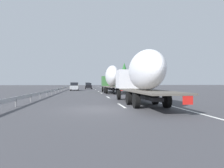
{
  "coord_description": "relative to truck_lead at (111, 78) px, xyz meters",
  "views": [
    {
      "loc": [
        -13.5,
        0.99,
        1.74
      ],
      "look_at": [
        16.5,
        -2.97,
        1.61
      ],
      "focal_mm": 32.74,
      "sensor_mm": 36.0,
      "label": 1
    }
  ],
  "objects": [
    {
      "name": "truck_trailing",
      "position": [
        -19.29,
        -0.0,
        -0.23
      ],
      "size": [
        13.72,
        2.55,
        4.26
      ],
      "color": "silver",
      "rests_on": "ground_plane"
    },
    {
      "name": "lane_stripe_4",
      "position": [
        19.32,
        1.8,
        -2.64
      ],
      "size": [
        3.2,
        0.2,
        0.01
      ],
      "primitive_type": "cube",
      "color": "white",
      "rests_on": "ground_plane"
    },
    {
      "name": "ground_plane",
      "position": [
        17.79,
        3.6,
        -2.64
      ],
      "size": [
        260.0,
        260.0,
        0.0
      ],
      "primitive_type": "plane",
      "color": "#424247"
    },
    {
      "name": "car_black_suv",
      "position": [
        25.05,
        3.61,
        -1.73
      ],
      "size": [
        4.08,
        1.91,
        1.79
      ],
      "color": "black",
      "rests_on": "ground_plane"
    },
    {
      "name": "tree_1",
      "position": [
        47.85,
        -7.23,
        1.02
      ],
      "size": [
        3.22,
        3.22,
        5.61
      ],
      "color": "#472D19",
      "rests_on": "ground_plane"
    },
    {
      "name": "road_sign",
      "position": [
        14.75,
        -3.1,
        -0.59
      ],
      "size": [
        0.1,
        0.9,
        2.96
      ],
      "color": "gray",
      "rests_on": "ground_plane"
    },
    {
      "name": "lane_stripe_0",
      "position": [
        -20.21,
        1.8,
        -2.64
      ],
      "size": [
        3.2,
        0.2,
        0.01
      ],
      "primitive_type": "cube",
      "color": "white",
      "rests_on": "ground_plane"
    },
    {
      "name": "lane_stripe_1",
      "position": [
        -10.92,
        1.8,
        -2.64
      ],
      "size": [
        3.2,
        0.2,
        0.01
      ],
      "primitive_type": "cube",
      "color": "white",
      "rests_on": "ground_plane"
    },
    {
      "name": "edge_line_right",
      "position": [
        22.79,
        -1.9,
        -2.64
      ],
      "size": [
        110.0,
        0.2,
        0.01
      ],
      "primitive_type": "cube",
      "color": "white",
      "rests_on": "ground_plane"
    },
    {
      "name": "car_white_van",
      "position": [
        39.71,
        3.72,
        -1.67
      ],
      "size": [
        4.5,
        1.72,
        1.96
      ],
      "color": "white",
      "rests_on": "ground_plane"
    },
    {
      "name": "car_yellow_coupe",
      "position": [
        64.52,
        3.42,
        -1.68
      ],
      "size": [
        4.26,
        1.88,
        1.93
      ],
      "color": "gold",
      "rests_on": "ground_plane"
    },
    {
      "name": "lane_stripe_2",
      "position": [
        -0.33,
        1.8,
        -2.64
      ],
      "size": [
        3.2,
        0.2,
        0.01
      ],
      "primitive_type": "cube",
      "color": "white",
      "rests_on": "ground_plane"
    },
    {
      "name": "truck_lead",
      "position": [
        0.0,
        0.0,
        0.0
      ],
      "size": [
        14.15,
        2.55,
        4.73
      ],
      "color": "#387038",
      "rests_on": "ground_plane"
    },
    {
      "name": "tree_0",
      "position": [
        2.18,
        -6.96,
        1.24
      ],
      "size": [
        2.74,
        2.74,
        6.34
      ],
      "color": "#472D19",
      "rests_on": "ground_plane"
    },
    {
      "name": "tree_2",
      "position": [
        21.46,
        -6.48,
        1.93
      ],
      "size": [
        3.85,
        3.85,
        7.56
      ],
      "color": "#472D19",
      "rests_on": "ground_plane"
    },
    {
      "name": "lane_stripe_6",
      "position": [
        37.13,
        1.8,
        -2.64
      ],
      "size": [
        3.2,
        0.2,
        0.01
      ],
      "primitive_type": "cube",
      "color": "white",
      "rests_on": "ground_plane"
    },
    {
      "name": "guardrail_median",
      "position": [
        20.79,
        9.6,
        -2.06
      ],
      "size": [
        94.0,
        0.1,
        0.76
      ],
      "color": "#9EA0A5",
      "rests_on": "ground_plane"
    },
    {
      "name": "car_silver_hatch",
      "position": [
        12.83,
        7.07,
        -1.69
      ],
      "size": [
        4.03,
        1.92,
        1.89
      ],
      "color": "#ADB2B7",
      "rests_on": "ground_plane"
    },
    {
      "name": "lane_stripe_3",
      "position": [
        6.54,
        1.8,
        -2.64
      ],
      "size": [
        3.2,
        0.2,
        0.01
      ],
      "primitive_type": "cube",
      "color": "white",
      "rests_on": "ground_plane"
    },
    {
      "name": "lane_stripe_5",
      "position": [
        30.36,
        1.8,
        -2.64
      ],
      "size": [
        3.2,
        0.2,
        0.01
      ],
      "primitive_type": "cube",
      "color": "white",
      "rests_on": "ground_plane"
    }
  ]
}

